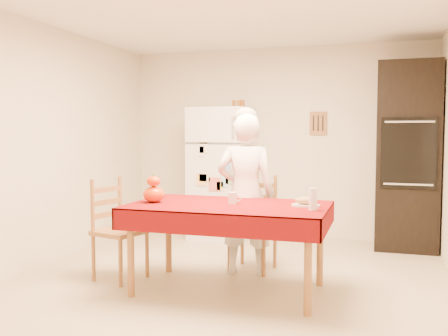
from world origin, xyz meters
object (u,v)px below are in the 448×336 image
at_px(oven_cabinet, 407,156).
at_px(coffee_mug, 233,198).
at_px(dining_table, 229,212).
at_px(bread_plate, 306,205).
at_px(chair_far, 255,219).
at_px(pumpkin_lower, 154,194).
at_px(wine_glass, 313,199).
at_px(refrigerator, 222,173).
at_px(chair_left, 115,225).
at_px(seated_woman, 246,194).

distance_m(oven_cabinet, coffee_mug, 2.62).
relative_size(dining_table, bread_plate, 7.08).
relative_size(chair_far, pumpkin_lower, 5.02).
relative_size(wine_glass, bread_plate, 0.73).
xyz_separation_m(refrigerator, pumpkin_lower, (0.07, -2.20, -0.02)).
bearing_deg(refrigerator, wine_glass, -56.50).
distance_m(chair_far, pumpkin_lower, 1.16).
xyz_separation_m(chair_left, bread_plate, (1.79, 0.01, 0.26)).
distance_m(oven_cabinet, seated_woman, 2.24).
xyz_separation_m(seated_woman, coffee_mug, (0.02, -0.53, 0.03)).
relative_size(refrigerator, dining_table, 1.00).
height_order(refrigerator, coffee_mug, refrigerator).
relative_size(coffee_mug, wine_glass, 0.57).
bearing_deg(chair_left, chair_far, -44.15).
height_order(coffee_mug, pumpkin_lower, pumpkin_lower).
bearing_deg(chair_left, seated_woman, -50.89).
bearing_deg(dining_table, pumpkin_lower, -172.70).
relative_size(oven_cabinet, seated_woman, 1.41).
bearing_deg(oven_cabinet, seated_woman, -134.08).
distance_m(refrigerator, dining_table, 2.25).
height_order(chair_left, seated_woman, seated_woman).
relative_size(chair_left, wine_glass, 5.40).
height_order(chair_far, seated_woman, seated_woman).
height_order(chair_far, coffee_mug, chair_far).
relative_size(dining_table, coffee_mug, 17.00).
xyz_separation_m(dining_table, seated_woman, (-0.00, 0.57, 0.09)).
height_order(dining_table, chair_far, chair_far).
bearing_deg(oven_cabinet, bread_plate, -112.94).
distance_m(wine_glass, bread_plate, 0.21).
height_order(refrigerator, seated_woman, refrigerator).
height_order(refrigerator, pumpkin_lower, refrigerator).
xyz_separation_m(refrigerator, coffee_mug, (0.76, -2.07, -0.04)).
bearing_deg(coffee_mug, oven_cabinet, 54.36).
relative_size(oven_cabinet, coffee_mug, 22.00).
height_order(coffee_mug, wine_glass, wine_glass).
bearing_deg(seated_woman, dining_table, 83.93).
bearing_deg(chair_far, pumpkin_lower, -123.21).
relative_size(pumpkin_lower, bread_plate, 0.79).
bearing_deg(oven_cabinet, chair_left, -141.76).
distance_m(refrigerator, seated_woman, 1.71).
xyz_separation_m(dining_table, coffee_mug, (0.02, 0.04, 0.12)).
relative_size(refrigerator, seated_woman, 1.09).
xyz_separation_m(oven_cabinet, bread_plate, (-0.89, -2.10, -0.33)).
bearing_deg(dining_table, chair_left, 177.43).
bearing_deg(bread_plate, chair_far, 131.05).
bearing_deg(bread_plate, coffee_mug, -178.01).
bearing_deg(dining_table, bread_plate, 5.71).
distance_m(oven_cabinet, pumpkin_lower, 3.16).
xyz_separation_m(chair_far, chair_left, (-1.18, -0.72, 0.00)).
bearing_deg(seated_woman, wine_glass, 131.09).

